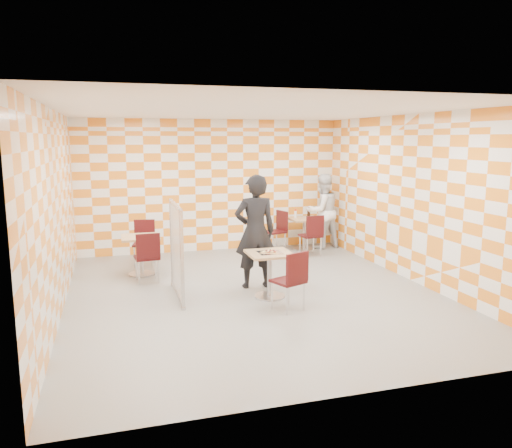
{
  "coord_description": "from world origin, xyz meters",
  "views": [
    {
      "loc": [
        -2.2,
        -7.72,
        2.56
      ],
      "look_at": [
        0.1,
        0.2,
        1.15
      ],
      "focal_mm": 35.0,
      "sensor_mm": 36.0,
      "label": 1
    }
  ],
  "objects_px": {
    "chair_second_front": "(313,232)",
    "chair_empty_far": "(144,239)",
    "empty_table": "(141,249)",
    "partition": "(177,250)",
    "chair_main_front": "(292,276)",
    "man_white": "(323,211)",
    "second_table": "(304,228)",
    "main_table": "(270,267)",
    "soda_bottle": "(309,213)",
    "man_dark": "(255,232)",
    "chair_second_side": "(278,227)",
    "sport_bottle": "(295,214)",
    "chair_empty_near": "(148,254)"
  },
  "relations": [
    {
      "from": "empty_table",
      "to": "soda_bottle",
      "type": "height_order",
      "value": "soda_bottle"
    },
    {
      "from": "empty_table",
      "to": "chair_empty_far",
      "type": "bearing_deg",
      "value": 81.68
    },
    {
      "from": "chair_second_front",
      "to": "main_table",
      "type": "bearing_deg",
      "value": -125.8
    },
    {
      "from": "second_table",
      "to": "partition",
      "type": "xyz_separation_m",
      "value": [
        -3.31,
        -2.74,
        0.28
      ]
    },
    {
      "from": "chair_empty_near",
      "to": "man_dark",
      "type": "xyz_separation_m",
      "value": [
        1.78,
        -0.75,
        0.44
      ]
    },
    {
      "from": "main_table",
      "to": "chair_second_front",
      "type": "xyz_separation_m",
      "value": [
        1.78,
        2.46,
        0.04
      ]
    },
    {
      "from": "main_table",
      "to": "second_table",
      "type": "bearing_deg",
      "value": 59.46
    },
    {
      "from": "man_dark",
      "to": "man_white",
      "type": "bearing_deg",
      "value": -129.9
    },
    {
      "from": "man_dark",
      "to": "man_white",
      "type": "distance_m",
      "value": 3.56
    },
    {
      "from": "chair_main_front",
      "to": "man_white",
      "type": "xyz_separation_m",
      "value": [
        2.23,
        4.0,
        0.34
      ]
    },
    {
      "from": "main_table",
      "to": "chair_main_front",
      "type": "height_order",
      "value": "chair_main_front"
    },
    {
      "from": "second_table",
      "to": "chair_empty_far",
      "type": "relative_size",
      "value": 0.81
    },
    {
      "from": "second_table",
      "to": "chair_empty_far",
      "type": "bearing_deg",
      "value": -173.94
    },
    {
      "from": "main_table",
      "to": "chair_main_front",
      "type": "bearing_deg",
      "value": -81.44
    },
    {
      "from": "chair_second_front",
      "to": "partition",
      "type": "xyz_separation_m",
      "value": [
        -3.22,
        -2.05,
        0.25
      ]
    },
    {
      "from": "sport_bottle",
      "to": "partition",
      "type": "bearing_deg",
      "value": -137.62
    },
    {
      "from": "chair_main_front",
      "to": "chair_empty_far",
      "type": "height_order",
      "value": "same"
    },
    {
      "from": "chair_second_side",
      "to": "partition",
      "type": "xyz_separation_m",
      "value": [
        -2.69,
        -2.83,
        0.25
      ]
    },
    {
      "from": "second_table",
      "to": "man_white",
      "type": "relative_size",
      "value": 0.43
    },
    {
      "from": "empty_table",
      "to": "chair_main_front",
      "type": "xyz_separation_m",
      "value": [
        2.04,
        -2.74,
        0.04
      ]
    },
    {
      "from": "chair_empty_far",
      "to": "partition",
      "type": "relative_size",
      "value": 0.6
    },
    {
      "from": "chair_second_front",
      "to": "chair_empty_far",
      "type": "distance_m",
      "value": 3.6
    },
    {
      "from": "main_table",
      "to": "soda_bottle",
      "type": "bearing_deg",
      "value": 58.33
    },
    {
      "from": "second_table",
      "to": "chair_main_front",
      "type": "distance_m",
      "value": 4.28
    },
    {
      "from": "main_table",
      "to": "soda_bottle",
      "type": "xyz_separation_m",
      "value": [
        1.99,
        3.22,
        0.34
      ]
    },
    {
      "from": "empty_table",
      "to": "chair_empty_near",
      "type": "distance_m",
      "value": 0.62
    },
    {
      "from": "chair_empty_far",
      "to": "chair_second_side",
      "type": "bearing_deg",
      "value": 8.87
    },
    {
      "from": "chair_second_front",
      "to": "chair_empty_far",
      "type": "relative_size",
      "value": 1.0
    },
    {
      "from": "main_table",
      "to": "second_table",
      "type": "height_order",
      "value": "same"
    },
    {
      "from": "main_table",
      "to": "chair_empty_near",
      "type": "bearing_deg",
      "value": 143.31
    },
    {
      "from": "man_dark",
      "to": "soda_bottle",
      "type": "relative_size",
      "value": 8.56
    },
    {
      "from": "man_dark",
      "to": "partition",
      "type": "bearing_deg",
      "value": 11.32
    },
    {
      "from": "second_table",
      "to": "man_dark",
      "type": "bearing_deg",
      "value": -127.29
    },
    {
      "from": "chair_second_side",
      "to": "man_dark",
      "type": "bearing_deg",
      "value": -116.59
    },
    {
      "from": "chair_second_front",
      "to": "sport_bottle",
      "type": "xyz_separation_m",
      "value": [
        -0.1,
        0.8,
        0.29
      ]
    },
    {
      "from": "chair_second_front",
      "to": "chair_second_side",
      "type": "xyz_separation_m",
      "value": [
        -0.53,
        0.78,
        0.0
      ]
    },
    {
      "from": "empty_table",
      "to": "chair_empty_near",
      "type": "height_order",
      "value": "chair_empty_near"
    },
    {
      "from": "chair_second_front",
      "to": "man_dark",
      "type": "height_order",
      "value": "man_dark"
    },
    {
      "from": "chair_second_side",
      "to": "chair_empty_far",
      "type": "height_order",
      "value": "same"
    },
    {
      "from": "empty_table",
      "to": "partition",
      "type": "xyz_separation_m",
      "value": [
        0.48,
        -1.57,
        0.28
      ]
    },
    {
      "from": "empty_table",
      "to": "chair_empty_near",
      "type": "xyz_separation_m",
      "value": [
        0.08,
        -0.61,
        0.04
      ]
    },
    {
      "from": "empty_table",
      "to": "main_table",
      "type": "bearing_deg",
      "value": -45.9
    },
    {
      "from": "chair_second_front",
      "to": "soda_bottle",
      "type": "bearing_deg",
      "value": 74.46
    },
    {
      "from": "chair_empty_near",
      "to": "man_dark",
      "type": "height_order",
      "value": "man_dark"
    },
    {
      "from": "chair_main_front",
      "to": "chair_empty_near",
      "type": "bearing_deg",
      "value": 132.63
    },
    {
      "from": "empty_table",
      "to": "chair_main_front",
      "type": "distance_m",
      "value": 3.42
    },
    {
      "from": "soda_bottle",
      "to": "partition",
      "type": "bearing_deg",
      "value": -140.76
    },
    {
      "from": "chair_empty_near",
      "to": "chair_second_front",
      "type": "bearing_deg",
      "value": 16.69
    },
    {
      "from": "chair_main_front",
      "to": "soda_bottle",
      "type": "distance_m",
      "value": 4.41
    },
    {
      "from": "main_table",
      "to": "chair_second_front",
      "type": "distance_m",
      "value": 3.04
    }
  ]
}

